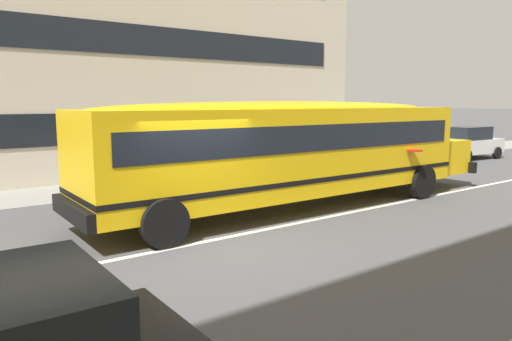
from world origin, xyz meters
name	(u,v)px	position (x,y,z in m)	size (l,w,h in m)	color
ground_plane	(203,242)	(0.00, 0.00, 0.00)	(400.00, 400.00, 0.00)	#4C4C4F
sidewalk_far	(89,190)	(0.00, 7.27, 0.01)	(120.00, 3.00, 0.01)	gray
lane_centreline	(203,242)	(0.00, 0.00, 0.00)	(110.00, 0.16, 0.01)	silver
school_bus	(295,145)	(3.66, 1.31, 1.71)	(12.90, 3.16, 2.88)	yellow
parked_car_white_far_corner	(467,142)	(18.10, 4.60, 0.84)	(3.98, 2.04, 1.64)	silver
apartment_block_far_centre	(112,21)	(3.73, 14.56, 6.65)	(19.72, 11.62, 13.30)	beige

